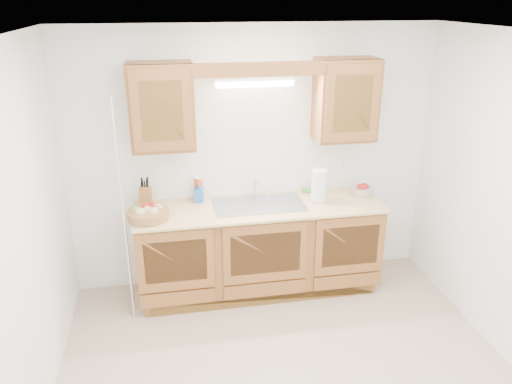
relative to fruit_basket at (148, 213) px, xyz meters
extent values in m
plane|color=#C5AC8E|center=(1.01, -1.09, -0.95)|extent=(3.50, 3.50, 0.00)
plane|color=white|center=(1.01, -1.09, 1.55)|extent=(3.50, 3.50, 0.00)
cube|color=white|center=(1.01, 0.41, 0.30)|extent=(3.50, 0.02, 2.50)
cube|color=white|center=(1.01, -2.59, 0.30)|extent=(3.50, 0.02, 2.50)
cube|color=white|center=(-0.74, -1.09, 0.30)|extent=(0.02, 3.00, 2.50)
cube|color=brown|center=(1.01, 0.11, -0.51)|extent=(2.20, 0.60, 0.86)
cube|color=#E3B877|center=(1.01, 0.10, -0.07)|extent=(2.30, 0.63, 0.04)
cube|color=brown|center=(0.18, 0.25, 0.87)|extent=(0.55, 0.33, 0.75)
cube|color=brown|center=(1.84, 0.25, 0.87)|extent=(0.55, 0.33, 0.75)
cube|color=brown|center=(1.01, 0.10, 1.19)|extent=(2.20, 0.05, 0.12)
cylinder|color=white|center=(1.01, 0.31, 1.03)|extent=(0.70, 0.05, 0.05)
cube|color=white|center=(1.01, 0.34, 1.06)|extent=(0.76, 0.06, 0.05)
cube|color=#9E9EA3|center=(1.01, 0.12, -0.05)|extent=(0.84, 0.46, 0.01)
cube|color=#9E9EA3|center=(0.80, 0.12, -0.13)|extent=(0.39, 0.40, 0.16)
cube|color=#9E9EA3|center=(1.22, 0.12, -0.13)|extent=(0.39, 0.40, 0.16)
cylinder|color=silver|center=(1.01, 0.32, -0.03)|extent=(0.06, 0.06, 0.04)
cylinder|color=silver|center=(1.01, 0.32, 0.05)|extent=(0.02, 0.02, 0.16)
cylinder|color=silver|center=(1.01, 0.27, 0.14)|extent=(0.02, 0.12, 0.02)
cylinder|color=white|center=(1.13, 0.32, 0.01)|extent=(0.03, 0.03, 0.12)
cylinder|color=silver|center=(-0.19, -0.15, 0.05)|extent=(0.03, 0.03, 2.00)
cube|color=white|center=(1.96, 0.40, 0.20)|extent=(0.08, 0.01, 0.12)
cylinder|color=#A27641|center=(0.00, 0.00, -0.01)|extent=(0.48, 0.48, 0.07)
sphere|color=#D8C67F|center=(-0.06, -0.04, 0.02)|extent=(0.09, 0.09, 0.09)
sphere|color=#D8C67F|center=(0.05, -0.05, 0.02)|extent=(0.09, 0.09, 0.09)
sphere|color=tan|center=(0.09, 0.04, 0.02)|extent=(0.09, 0.09, 0.09)
sphere|color=#B31714|center=(-0.02, 0.06, 0.02)|extent=(0.08, 0.08, 0.08)
sphere|color=#72A53F|center=(-0.10, 0.03, 0.02)|extent=(0.08, 0.08, 0.08)
sphere|color=#D8C67F|center=(0.00, -0.01, 0.02)|extent=(0.09, 0.09, 0.09)
sphere|color=#B31714|center=(0.03, 0.09, 0.02)|extent=(0.08, 0.08, 0.08)
cube|color=brown|center=(-0.02, 0.26, 0.05)|extent=(0.12, 0.17, 0.22)
cylinder|color=black|center=(-0.05, 0.24, 0.16)|extent=(0.02, 0.04, 0.08)
cylinder|color=black|center=(-0.02, 0.24, 0.17)|extent=(0.02, 0.04, 0.08)
cylinder|color=black|center=(0.01, 0.24, 0.17)|extent=(0.02, 0.04, 0.08)
cylinder|color=black|center=(-0.04, 0.27, 0.18)|extent=(0.02, 0.04, 0.08)
cylinder|color=black|center=(0.00, 0.27, 0.18)|extent=(0.02, 0.04, 0.08)
cylinder|color=black|center=(-0.05, 0.30, 0.18)|extent=(0.02, 0.04, 0.08)
cylinder|color=black|center=(0.01, 0.30, 0.19)|extent=(0.02, 0.04, 0.08)
cylinder|color=#E1430C|center=(0.47, 0.35, 0.06)|extent=(0.08, 0.08, 0.22)
cylinder|color=white|center=(0.47, 0.35, 0.17)|extent=(0.07, 0.07, 0.01)
imported|color=blue|center=(0.47, 0.30, 0.05)|extent=(0.10, 0.10, 0.19)
cube|color=#CC333F|center=(1.55, 0.35, -0.05)|extent=(0.14, 0.11, 0.01)
cube|color=green|center=(1.55, 0.35, -0.04)|extent=(0.14, 0.11, 0.02)
cylinder|color=silver|center=(1.58, 0.11, -0.05)|extent=(0.18, 0.18, 0.01)
cylinder|color=silver|center=(1.58, 0.11, 0.12)|extent=(0.02, 0.02, 0.35)
cylinder|color=white|center=(1.58, 0.11, 0.11)|extent=(0.19, 0.19, 0.30)
sphere|color=silver|center=(1.58, 0.11, 0.30)|extent=(0.02, 0.02, 0.02)
cylinder|color=silver|center=(2.04, 0.18, -0.01)|extent=(0.28, 0.28, 0.09)
sphere|color=#B31714|center=(2.01, 0.18, 0.04)|extent=(0.06, 0.06, 0.06)
sphere|color=#B31714|center=(2.07, 0.19, 0.04)|extent=(0.06, 0.06, 0.06)
sphere|color=#B31714|center=(2.04, 0.15, 0.04)|extent=(0.06, 0.06, 0.06)
sphere|color=#B31714|center=(2.08, 0.16, 0.04)|extent=(0.06, 0.06, 0.06)
camera|label=1|loc=(0.21, -4.08, 1.77)|focal=35.00mm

